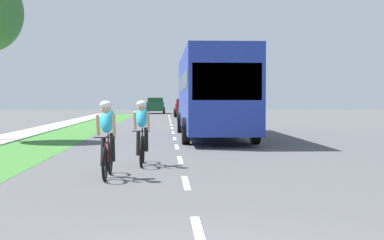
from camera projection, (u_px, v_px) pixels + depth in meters
The scene contains 10 objects.
ground_plane at pixel (174, 135), 24.59m from camera, with size 120.00×120.00×0.00m, color #4C4C4F.
grass_verge at pixel (65, 136), 24.35m from camera, with size 2.53×70.00×0.01m, color #38722D.
sidewalk_concrete at pixel (18, 136), 24.25m from camera, with size 1.55×70.00×0.10m, color #B2ADA3.
lane_markings_center at pixel (173, 130), 28.58m from camera, with size 0.12×53.80×0.01m.
cyclist_lead at pixel (107, 138), 11.25m from camera, with size 0.42×1.72×1.58m.
cyclist_trailing at pixel (142, 132), 13.44m from camera, with size 0.42×1.72×1.58m.
bus_blue at pixel (212, 91), 23.43m from camera, with size 2.78×11.60×3.48m.
sedan_black at pixel (190, 110), 41.26m from camera, with size 1.98×4.30×1.52m.
pickup_maroon at pixel (186, 108), 50.68m from camera, with size 2.22×5.10×1.64m.
suv_dark_green at pixel (156, 105), 62.57m from camera, with size 2.15×4.70×1.79m.
Camera 1 is at (-0.40, -4.56, 1.61)m, focal length 51.61 mm.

